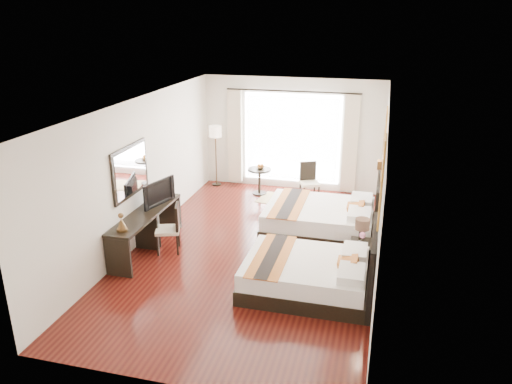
% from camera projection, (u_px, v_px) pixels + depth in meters
% --- Properties ---
extents(floor, '(4.50, 7.50, 0.01)m').
position_uv_depth(floor, '(254.00, 251.00, 9.49)').
color(floor, '#370C0A').
rests_on(floor, ground).
extents(ceiling, '(4.50, 7.50, 0.02)m').
position_uv_depth(ceiling, '(254.00, 104.00, 8.53)').
color(ceiling, white).
rests_on(ceiling, wall_headboard).
extents(wall_headboard, '(0.01, 7.50, 2.80)m').
position_uv_depth(wall_headboard, '(381.00, 192.00, 8.48)').
color(wall_headboard, silver).
rests_on(wall_headboard, floor).
extents(wall_desk, '(0.01, 7.50, 2.80)m').
position_uv_depth(wall_desk, '(141.00, 172.00, 9.54)').
color(wall_desk, silver).
rests_on(wall_desk, floor).
extents(wall_window, '(4.50, 0.01, 2.80)m').
position_uv_depth(wall_window, '(292.00, 134.00, 12.41)').
color(wall_window, silver).
rests_on(wall_window, floor).
extents(wall_entry, '(4.50, 0.01, 2.80)m').
position_uv_depth(wall_entry, '(169.00, 285.00, 5.60)').
color(wall_entry, silver).
rests_on(wall_entry, floor).
extents(window_glass, '(2.40, 0.02, 2.20)m').
position_uv_depth(window_glass, '(292.00, 138.00, 12.43)').
color(window_glass, white).
rests_on(window_glass, wall_window).
extents(sheer_curtain, '(2.30, 0.02, 2.10)m').
position_uv_depth(sheer_curtain, '(291.00, 139.00, 12.38)').
color(sheer_curtain, white).
rests_on(sheer_curtain, wall_window).
extents(drape_left, '(0.35, 0.14, 2.35)m').
position_uv_depth(drape_left, '(235.00, 137.00, 12.69)').
color(drape_left, beige).
rests_on(drape_left, floor).
extents(drape_right, '(0.35, 0.14, 2.35)m').
position_uv_depth(drape_right, '(350.00, 144.00, 12.01)').
color(drape_right, beige).
rests_on(drape_right, floor).
extents(art_panel_near, '(0.03, 0.50, 1.35)m').
position_uv_depth(art_panel_near, '(382.00, 182.00, 7.25)').
color(art_panel_near, '#9A4616').
rests_on(art_panel_near, wall_headboard).
extents(art_panel_far, '(0.03, 0.50, 1.35)m').
position_uv_depth(art_panel_far, '(384.00, 144.00, 9.32)').
color(art_panel_far, '#9A4616').
rests_on(art_panel_far, wall_headboard).
extents(wall_sconce, '(0.10, 0.14, 0.14)m').
position_uv_depth(wall_sconce, '(380.00, 165.00, 8.17)').
color(wall_sconce, '#483219').
rests_on(wall_sconce, wall_headboard).
extents(mirror_frame, '(0.04, 1.25, 0.95)m').
position_uv_depth(mirror_frame, '(130.00, 171.00, 9.08)').
color(mirror_frame, black).
rests_on(mirror_frame, wall_desk).
extents(mirror_glass, '(0.01, 1.12, 0.82)m').
position_uv_depth(mirror_glass, '(131.00, 171.00, 9.08)').
color(mirror_glass, white).
rests_on(mirror_glass, mirror_frame).
extents(bed_near, '(2.07, 1.61, 1.17)m').
position_uv_depth(bed_near, '(312.00, 274.00, 8.04)').
color(bed_near, black).
rests_on(bed_near, floor).
extents(bed_far, '(2.25, 1.76, 1.27)m').
position_uv_depth(bed_far, '(324.00, 218.00, 10.12)').
color(bed_far, black).
rests_on(bed_far, floor).
extents(nightstand, '(0.41, 0.50, 0.48)m').
position_uv_depth(nightstand, '(361.00, 255.00, 8.79)').
color(nightstand, black).
rests_on(nightstand, floor).
extents(table_lamp, '(0.25, 0.25, 0.40)m').
position_uv_depth(table_lamp, '(362.00, 226.00, 8.68)').
color(table_lamp, black).
rests_on(table_lamp, nightstand).
extents(vase, '(0.16, 0.16, 0.14)m').
position_uv_depth(vase, '(362.00, 241.00, 8.58)').
color(vase, black).
rests_on(vase, nightstand).
extents(console_desk, '(0.50, 2.20, 0.76)m').
position_uv_depth(console_desk, '(146.00, 231.00, 9.43)').
color(console_desk, black).
rests_on(console_desk, floor).
extents(television, '(0.34, 0.85, 0.49)m').
position_uv_depth(television, '(156.00, 192.00, 9.64)').
color(television, black).
rests_on(television, console_desk).
extents(bronze_figurine, '(0.20, 0.20, 0.29)m').
position_uv_depth(bronze_figurine, '(122.00, 223.00, 8.47)').
color(bronze_figurine, '#483219').
rests_on(bronze_figurine, console_desk).
extents(desk_chair, '(0.55, 0.55, 0.94)m').
position_uv_depth(desk_chair, '(169.00, 237.00, 9.39)').
color(desk_chair, beige).
rests_on(desk_chair, floor).
extents(floor_lamp, '(0.32, 0.32, 1.57)m').
position_uv_depth(floor_lamp, '(215.00, 136.00, 12.62)').
color(floor_lamp, black).
rests_on(floor_lamp, floor).
extents(side_table, '(0.57, 0.57, 0.65)m').
position_uv_depth(side_table, '(259.00, 181.00, 12.33)').
color(side_table, black).
rests_on(side_table, floor).
extents(fruit_bowl, '(0.25, 0.25, 0.05)m').
position_uv_depth(fruit_bowl, '(260.00, 168.00, 12.22)').
color(fruit_bowl, '#432C17').
rests_on(fruit_bowl, side_table).
extents(window_chair, '(0.56, 0.56, 0.92)m').
position_uv_depth(window_chair, '(309.00, 189.00, 11.95)').
color(window_chair, beige).
rests_on(window_chair, floor).
extents(jute_rug, '(1.30, 0.99, 0.01)m').
position_uv_depth(jute_rug, '(283.00, 200.00, 12.01)').
color(jute_rug, tan).
rests_on(jute_rug, floor).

